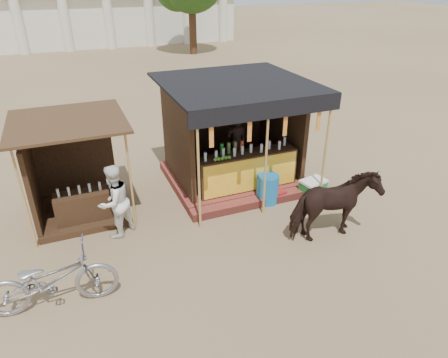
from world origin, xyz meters
name	(u,v)px	position (x,y,z in m)	size (l,w,h in m)	color
ground	(254,262)	(0.00, 0.00, 0.00)	(120.00, 120.00, 0.00)	#846B4C
main_stall	(234,147)	(1.01, 3.36, 1.02)	(3.60, 3.61, 2.78)	brown
secondary_stall	(71,182)	(-3.17, 3.24, 0.85)	(2.40, 2.40, 2.38)	#392614
cow	(334,207)	(1.89, 0.12, 0.78)	(0.84, 1.85, 1.56)	black
motorbike	(51,280)	(-3.70, 0.24, 0.57)	(0.76, 2.19, 1.15)	gray
bystander	(114,202)	(-2.36, 2.00, 0.83)	(0.81, 0.63, 1.66)	white
blue_barrel	(267,189)	(1.33, 2.00, 0.37)	(0.55, 0.55, 0.74)	#1666A6
red_crate	(275,195)	(1.56, 2.00, 0.14)	(0.42, 0.39, 0.27)	maroon
cooler	(313,188)	(2.55, 1.81, 0.23)	(0.71, 0.56, 0.46)	#186D2E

